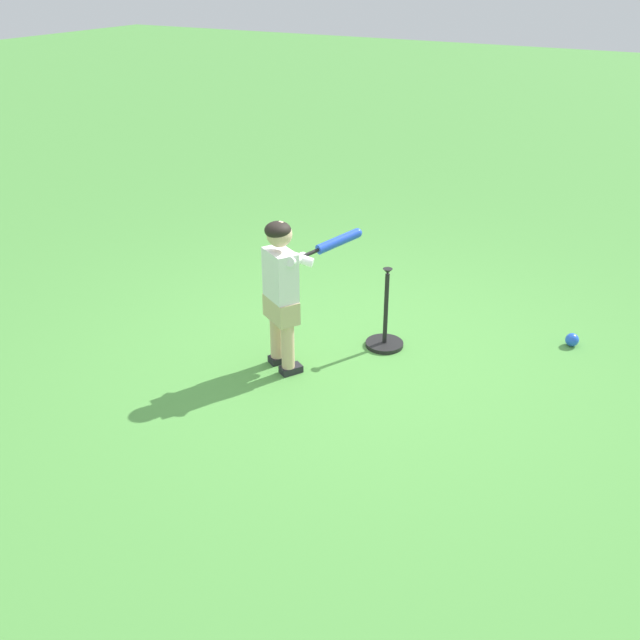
% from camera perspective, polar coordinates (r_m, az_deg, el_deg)
% --- Properties ---
extents(ground_plane, '(40.00, 40.00, 0.00)m').
position_cam_1_polar(ground_plane, '(5.36, 2.38, -2.36)').
color(ground_plane, '#519942').
extents(child_batter, '(0.74, 0.47, 1.08)m').
position_cam_1_polar(child_batter, '(4.86, -2.78, 2.98)').
color(child_batter, '#232328').
rests_on(child_batter, ground).
extents(play_ball_center_lawn, '(0.10, 0.10, 0.10)m').
position_cam_1_polar(play_ball_center_lawn, '(5.71, 19.12, -1.47)').
color(play_ball_center_lawn, blue).
rests_on(play_ball_center_lawn, ground).
extents(batting_tee, '(0.28, 0.28, 0.62)m').
position_cam_1_polar(batting_tee, '(5.39, 5.10, -1.05)').
color(batting_tee, black).
rests_on(batting_tee, ground).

